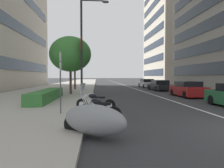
% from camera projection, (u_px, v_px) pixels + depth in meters
% --- Properties ---
extents(sidewalk_right_plaza, '(160.00, 9.44, 0.15)m').
position_uv_depth(sidewalk_right_plaza, '(68.00, 86.00, 35.49)').
color(sidewalk_right_plaza, '#A39E93').
rests_on(sidewalk_right_plaza, ground).
extents(lane_centre_stripe, '(110.00, 0.16, 0.01)m').
position_uv_depth(lane_centre_stripe, '(124.00, 85.00, 41.28)').
color(lane_centre_stripe, silver).
rests_on(lane_centre_stripe, ground).
extents(motorcycle_nearest_camera, '(1.88, 2.21, 1.01)m').
position_uv_depth(motorcycle_nearest_camera, '(94.00, 120.00, 5.96)').
color(motorcycle_nearest_camera, gray).
rests_on(motorcycle_nearest_camera, ground).
extents(motorcycle_second_in_row, '(1.42, 1.73, 1.10)m').
position_uv_depth(motorcycle_second_in_row, '(99.00, 110.00, 8.43)').
color(motorcycle_second_in_row, black).
rests_on(motorcycle_second_in_row, ground).
extents(motorcycle_under_tarp, '(0.90, 2.12, 1.47)m').
position_uv_depth(motorcycle_under_tarp, '(95.00, 102.00, 10.91)').
color(motorcycle_under_tarp, black).
rests_on(motorcycle_under_tarp, ground).
extents(car_mid_block_traffic, '(4.24, 1.93, 1.38)m').
position_uv_depth(car_mid_block_traffic, '(188.00, 89.00, 18.18)').
color(car_mid_block_traffic, maroon).
rests_on(car_mid_block_traffic, ground).
extents(car_following_behind, '(4.62, 2.08, 1.35)m').
position_uv_depth(car_following_behind, '(159.00, 86.00, 26.26)').
color(car_following_behind, black).
rests_on(car_following_behind, ground).
extents(car_far_down_avenue, '(4.55, 2.03, 1.39)m').
position_uv_depth(car_far_down_avenue, '(147.00, 83.00, 33.74)').
color(car_far_down_avenue, silver).
rests_on(car_far_down_avenue, ground).
extents(parking_sign_by_curb, '(0.32, 0.06, 2.82)m').
position_uv_depth(parking_sign_by_curb, '(60.00, 75.00, 9.11)').
color(parking_sign_by_curb, '#47494C').
rests_on(parking_sign_by_curb, sidewalk_right_plaza).
extents(street_lamp_with_banners, '(1.26, 2.47, 8.30)m').
position_uv_depth(street_lamp_with_banners, '(85.00, 38.00, 17.44)').
color(street_lamp_with_banners, '#232326').
rests_on(street_lamp_with_banners, sidewalk_right_plaza).
extents(clipped_hedge_bed, '(6.67, 1.10, 0.71)m').
position_uv_depth(clipped_hedge_bed, '(47.00, 95.00, 14.22)').
color(clipped_hedge_bed, '#337033').
rests_on(clipped_hedge_bed, sidewalk_right_plaza).
extents(street_tree_far_plaza, '(3.93, 3.93, 5.47)m').
position_uv_depth(street_tree_far_plaza, '(70.00, 54.00, 19.22)').
color(street_tree_far_plaza, '#473323').
rests_on(street_tree_far_plaza, sidewalk_right_plaza).
extents(street_tree_by_lamp_post, '(2.95, 2.95, 5.11)m').
position_uv_depth(street_tree_by_lamp_post, '(75.00, 60.00, 26.38)').
color(street_tree_by_lamp_post, '#473323').
rests_on(street_tree_by_lamp_post, sidewalk_right_plaza).
extents(office_tower_near_left, '(18.70, 20.21, 33.96)m').
position_uv_depth(office_tower_near_left, '(192.00, 15.00, 50.09)').
color(office_tower_near_left, beige).
rests_on(office_tower_near_left, ground).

